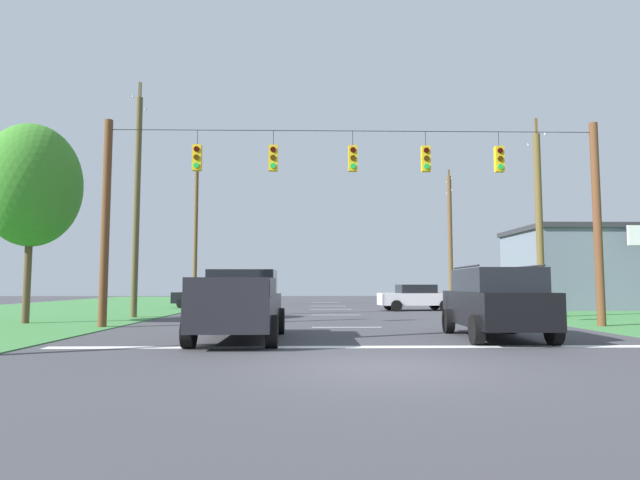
% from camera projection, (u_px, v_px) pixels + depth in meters
% --- Properties ---
extents(ground_plane, '(120.00, 120.00, 0.00)m').
position_uv_depth(ground_plane, '(382.00, 367.00, 9.86)').
color(ground_plane, '#3D3D42').
extents(stop_bar_stripe, '(15.56, 0.45, 0.01)m').
position_uv_depth(stop_bar_stripe, '(364.00, 347.00, 13.04)').
color(stop_bar_stripe, white).
rests_on(stop_bar_stripe, ground).
extents(lane_dash_0, '(2.50, 0.15, 0.01)m').
position_uv_depth(lane_dash_0, '(347.00, 327.00, 19.02)').
color(lane_dash_0, white).
rests_on(lane_dash_0, ground).
extents(lane_dash_1, '(2.50, 0.15, 0.01)m').
position_uv_depth(lane_dash_1, '(336.00, 315.00, 26.63)').
color(lane_dash_1, white).
rests_on(lane_dash_1, ground).
extents(lane_dash_2, '(2.50, 0.15, 0.01)m').
position_uv_depth(lane_dash_2, '(331.00, 309.00, 32.54)').
color(lane_dash_2, white).
rests_on(lane_dash_2, ground).
extents(lane_dash_3, '(2.50, 0.15, 0.01)m').
position_uv_depth(lane_dash_3, '(328.00, 306.00, 37.50)').
color(lane_dash_3, white).
rests_on(lane_dash_3, ground).
extents(lane_dash_4, '(2.50, 0.15, 0.01)m').
position_uv_depth(lane_dash_4, '(325.00, 302.00, 44.90)').
color(lane_dash_4, white).
rests_on(lane_dash_4, ground).
extents(overhead_signal_span, '(18.27, 0.31, 7.55)m').
position_uv_depth(overhead_signal_span, '(353.00, 208.00, 19.39)').
color(overhead_signal_span, brown).
rests_on(overhead_signal_span, ground).
extents(pickup_truck, '(2.30, 5.41, 1.95)m').
position_uv_depth(pickup_truck, '(241.00, 305.00, 14.79)').
color(pickup_truck, black).
rests_on(pickup_truck, ground).
extents(suv_black, '(2.38, 4.88, 2.05)m').
position_uv_depth(suv_black, '(495.00, 301.00, 15.11)').
color(suv_black, black).
rests_on(suv_black, ground).
extents(distant_car_crossing_white, '(4.44, 2.32, 1.52)m').
position_uv_depth(distant_car_crossing_white, '(416.00, 297.00, 31.21)').
color(distant_car_crossing_white, silver).
rests_on(distant_car_crossing_white, ground).
extents(distant_car_oncoming, '(2.27, 4.42, 1.52)m').
position_uv_depth(distant_car_oncoming, '(514.00, 299.00, 26.87)').
color(distant_car_oncoming, maroon).
rests_on(distant_car_oncoming, ground).
extents(distant_car_far_parked, '(4.41, 2.24, 1.52)m').
position_uv_depth(distant_car_far_parked, '(208.00, 296.00, 34.40)').
color(distant_car_far_parked, black).
rests_on(distant_car_far_parked, ground).
extents(utility_pole_mid_right, '(0.32, 1.93, 9.37)m').
position_uv_depth(utility_pole_mid_right, '(539.00, 221.00, 24.71)').
color(utility_pole_mid_right, brown).
rests_on(utility_pole_mid_right, ground).
extents(utility_pole_far_right, '(0.34, 1.55, 10.27)m').
position_uv_depth(utility_pole_far_right, '(450.00, 237.00, 40.12)').
color(utility_pole_far_right, brown).
rests_on(utility_pole_far_right, ground).
extents(utility_pole_mid_left, '(0.29, 1.91, 11.13)m').
position_uv_depth(utility_pole_mid_left, '(137.00, 202.00, 24.79)').
color(utility_pole_mid_left, brown).
rests_on(utility_pole_mid_left, ground).
extents(utility_pole_far_left, '(0.28, 1.95, 11.14)m').
position_uv_depth(utility_pole_far_left, '(196.00, 229.00, 38.50)').
color(utility_pole_far_left, brown).
rests_on(utility_pole_far_left, ground).
extents(tree_roadside_right, '(3.80, 3.80, 7.92)m').
position_uv_depth(tree_roadside_right, '(31.00, 185.00, 21.06)').
color(tree_roadside_right, brown).
rests_on(tree_roadside_right, ground).
extents(roadside_store, '(11.00, 8.13, 5.08)m').
position_uv_depth(roadside_store, '(604.00, 268.00, 33.59)').
color(roadside_store, slate).
rests_on(roadside_store, ground).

